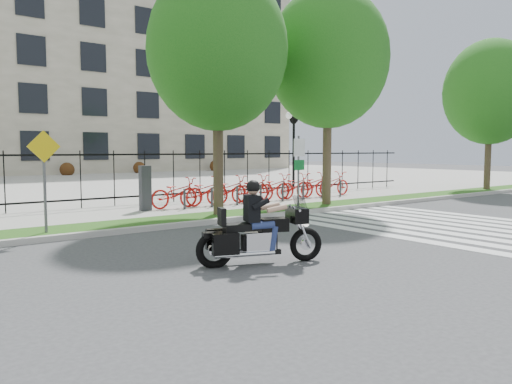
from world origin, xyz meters
TOP-DOWN VIEW (x-y plane):
  - ground at (0.00, 0.00)m, footprint 120.00×120.00m
  - curb at (0.00, 4.10)m, footprint 60.00×0.20m
  - grass_verge at (0.00, 4.95)m, footprint 60.00×1.50m
  - sidewalk at (0.00, 7.45)m, footprint 60.00×3.50m
  - plaza at (0.00, 25.00)m, footprint 80.00×34.00m
  - crosswalk_stripes at (4.83, 0.00)m, footprint 5.70×8.00m
  - iron_fence at (0.00, 9.20)m, footprint 30.00×0.06m
  - lamp_post_right at (10.00, 12.00)m, footprint 1.06×0.70m
  - street_tree_1 at (0.49, 4.95)m, footprint 4.34×4.34m
  - street_tree_2 at (5.31, 4.95)m, footprint 4.45×4.45m
  - street_tree_3 at (17.11, 4.95)m, footprint 4.65×4.65m
  - bike_share_station at (4.06, 7.20)m, footprint 10.08×0.89m
  - sign_pole_regulatory at (3.56, 4.58)m, footprint 0.50×0.09m
  - sign_pole_warning at (-4.79, 4.58)m, footprint 0.78×0.09m
  - motorcycle_rider at (-2.35, -0.78)m, footprint 2.40×1.23m

SIDE VIEW (x-z plane):
  - ground at x=0.00m, z-range 0.00..0.00m
  - crosswalk_stripes at x=4.83m, z-range 0.00..0.01m
  - plaza at x=0.00m, z-range 0.00..0.10m
  - curb at x=0.00m, z-range 0.00..0.15m
  - grass_verge at x=0.00m, z-range 0.00..0.15m
  - sidewalk at x=0.00m, z-range 0.00..0.15m
  - motorcycle_rider at x=-2.35m, z-range -0.32..1.61m
  - bike_share_station at x=4.06m, z-range -0.07..1.43m
  - iron_fence at x=0.00m, z-range 0.15..2.15m
  - sign_pole_regulatory at x=3.56m, z-range 0.49..2.99m
  - sign_pole_warning at x=-4.79m, z-range 0.50..2.99m
  - lamp_post_right at x=10.00m, z-range 1.08..5.33m
  - street_tree_3 at x=17.11m, z-range 1.29..8.92m
  - street_tree_1 at x=0.49m, z-range 1.43..9.02m
  - street_tree_2 at x=5.31m, z-range 1.54..9.46m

